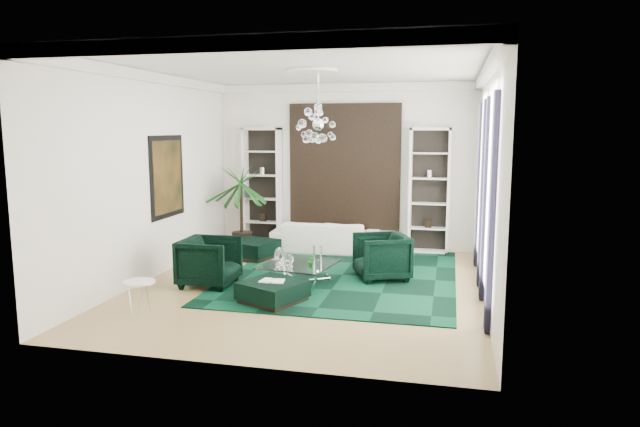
% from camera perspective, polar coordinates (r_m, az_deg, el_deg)
% --- Properties ---
extents(floor, '(6.00, 7.00, 0.02)m').
position_cam_1_polar(floor, '(10.22, -1.18, -7.35)').
color(floor, tan).
rests_on(floor, ground).
extents(ceiling, '(6.00, 7.00, 0.02)m').
position_cam_1_polar(ceiling, '(9.88, -1.25, 14.48)').
color(ceiling, white).
rests_on(ceiling, ground).
extents(wall_back, '(6.00, 0.02, 3.80)m').
position_cam_1_polar(wall_back, '(13.29, 2.50, 4.70)').
color(wall_back, white).
rests_on(wall_back, ground).
extents(wall_front, '(6.00, 0.02, 3.80)m').
position_cam_1_polar(wall_front, '(6.54, -8.74, 0.65)').
color(wall_front, white).
rests_on(wall_front, ground).
extents(wall_left, '(0.02, 7.00, 3.80)m').
position_cam_1_polar(wall_left, '(10.99, -16.64, 3.55)').
color(wall_left, white).
rests_on(wall_left, ground).
extents(wall_right, '(0.02, 7.00, 3.80)m').
position_cam_1_polar(wall_right, '(9.59, 16.54, 2.88)').
color(wall_right, white).
rests_on(wall_right, ground).
extents(crown_molding, '(6.00, 7.00, 0.18)m').
position_cam_1_polar(crown_molding, '(9.87, -1.24, 13.85)').
color(crown_molding, white).
rests_on(crown_molding, ceiling).
extents(ceiling_medallion, '(0.90, 0.90, 0.05)m').
position_cam_1_polar(ceiling_medallion, '(10.17, -0.82, 14.09)').
color(ceiling_medallion, white).
rests_on(ceiling_medallion, ceiling).
extents(tapestry, '(2.50, 0.06, 2.80)m').
position_cam_1_polar(tapestry, '(13.24, 2.46, 4.69)').
color(tapestry, black).
rests_on(tapestry, wall_back).
extents(shelving_left, '(0.90, 0.38, 2.80)m').
position_cam_1_polar(shelving_left, '(13.63, -5.77, 2.65)').
color(shelving_left, white).
rests_on(shelving_left, floor).
extents(shelving_right, '(0.90, 0.38, 2.80)m').
position_cam_1_polar(shelving_right, '(12.92, 10.86, 2.22)').
color(shelving_right, white).
rests_on(shelving_right, floor).
extents(painting, '(0.04, 1.30, 1.60)m').
position_cam_1_polar(painting, '(11.50, -14.98, 3.58)').
color(painting, black).
rests_on(painting, wall_left).
extents(window_near, '(0.03, 1.10, 2.90)m').
position_cam_1_polar(window_near, '(8.69, 16.76, 2.32)').
color(window_near, white).
rests_on(window_near, wall_right).
extents(curtain_near_a, '(0.07, 0.30, 3.25)m').
position_cam_1_polar(curtain_near_a, '(7.95, 16.79, -0.05)').
color(curtain_near_a, black).
rests_on(curtain_near_a, floor).
extents(curtain_near_b, '(0.07, 0.30, 3.25)m').
position_cam_1_polar(curtain_near_b, '(9.49, 16.19, 1.32)').
color(curtain_near_b, black).
rests_on(curtain_near_b, floor).
extents(window_far, '(0.03, 1.10, 2.90)m').
position_cam_1_polar(window_far, '(11.08, 15.97, 3.62)').
color(window_far, white).
rests_on(window_far, wall_right).
extents(curtain_far_a, '(0.07, 0.30, 3.25)m').
position_cam_1_polar(curtain_far_a, '(10.33, 15.93, 1.89)').
color(curtain_far_a, black).
rests_on(curtain_far_a, floor).
extents(curtain_far_b, '(0.07, 0.30, 3.25)m').
position_cam_1_polar(curtain_far_b, '(11.88, 15.56, 2.73)').
color(curtain_far_b, black).
rests_on(curtain_far_b, floor).
extents(rug, '(4.20, 5.00, 0.02)m').
position_cam_1_polar(rug, '(10.92, 2.27, -6.20)').
color(rug, black).
rests_on(rug, floor).
extents(sofa, '(2.41, 1.02, 0.70)m').
position_cam_1_polar(sofa, '(12.94, 0.54, -2.33)').
color(sofa, white).
rests_on(sofa, floor).
extents(armchair_left, '(0.96, 0.94, 0.87)m').
position_cam_1_polar(armchair_left, '(10.35, -11.00, -4.76)').
color(armchair_left, black).
rests_on(armchair_left, floor).
extents(armchair_right, '(1.22, 1.20, 0.85)m').
position_cam_1_polar(armchair_right, '(10.65, 6.17, -4.32)').
color(armchair_right, black).
rests_on(armchair_right, floor).
extents(coffee_table, '(1.37, 1.37, 0.41)m').
position_cam_1_polar(coffee_table, '(10.21, -2.17, -6.12)').
color(coffee_table, white).
rests_on(coffee_table, floor).
extents(ottoman_side, '(1.10, 1.10, 0.39)m').
position_cam_1_polar(ottoman_side, '(12.39, -6.68, -3.59)').
color(ottoman_side, black).
rests_on(ottoman_side, floor).
extents(ottoman_front, '(1.17, 1.17, 0.35)m').
position_cam_1_polar(ottoman_front, '(9.28, -4.74, -7.83)').
color(ottoman_front, black).
rests_on(ottoman_front, floor).
extents(book, '(0.39, 0.26, 0.03)m').
position_cam_1_polar(book, '(9.23, -4.76, -6.69)').
color(book, white).
rests_on(book, ottoman_front).
extents(side_table, '(0.53, 0.53, 0.47)m').
position_cam_1_polar(side_table, '(9.21, -17.61, -7.97)').
color(side_table, white).
rests_on(side_table, floor).
extents(palm, '(1.65, 1.65, 2.52)m').
position_cam_1_polar(palm, '(13.13, -7.90, 1.78)').
color(palm, '#164B18').
rests_on(palm, floor).
extents(chandelier, '(1.03, 1.03, 0.78)m').
position_cam_1_polar(chandelier, '(10.35, -0.17, 8.89)').
color(chandelier, white).
rests_on(chandelier, ceiling).
extents(table_plant, '(0.17, 0.15, 0.24)m').
position_cam_1_polar(table_plant, '(9.83, -0.88, -4.73)').
color(table_plant, '#164B18').
rests_on(table_plant, coffee_table).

